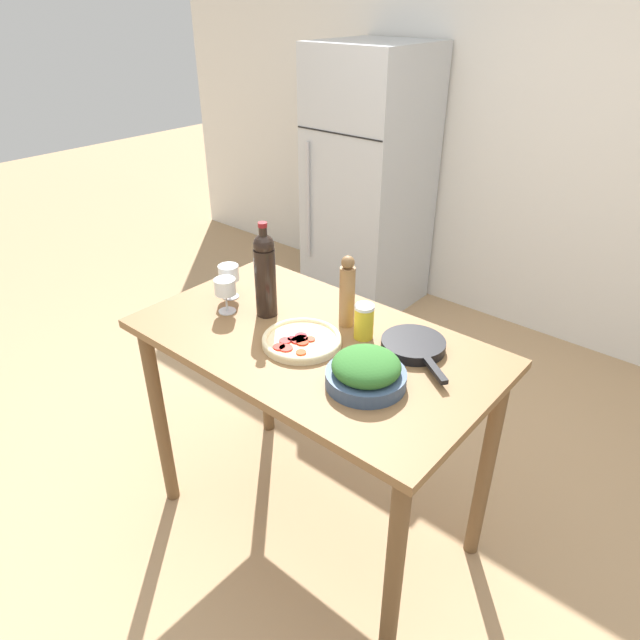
# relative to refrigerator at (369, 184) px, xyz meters

# --- Properties ---
(ground_plane) EXTENTS (14.00, 14.00, 0.00)m
(ground_plane) POSITION_rel_refrigerator_xyz_m (1.06, -1.79, -0.86)
(ground_plane) COLOR tan
(wall_back) EXTENTS (6.40, 0.06, 2.60)m
(wall_back) POSITION_rel_refrigerator_xyz_m (1.06, 0.39, 0.44)
(wall_back) COLOR silver
(wall_back) RESTS_ON ground_plane
(refrigerator) EXTENTS (0.65, 0.71, 1.71)m
(refrigerator) POSITION_rel_refrigerator_xyz_m (0.00, 0.00, 0.00)
(refrigerator) COLOR #B7BCC1
(refrigerator) RESTS_ON ground_plane
(prep_counter) EXTENTS (1.27, 0.73, 0.92)m
(prep_counter) POSITION_rel_refrigerator_xyz_m (1.06, -1.79, -0.08)
(prep_counter) COLOR brown
(prep_counter) RESTS_ON ground_plane
(wine_bottle) EXTENTS (0.08, 0.08, 0.36)m
(wine_bottle) POSITION_rel_refrigerator_xyz_m (0.81, -1.77, 0.23)
(wine_bottle) COLOR black
(wine_bottle) RESTS_ON prep_counter
(wine_glass_near) EXTENTS (0.08, 0.08, 0.13)m
(wine_glass_near) POSITION_rel_refrigerator_xyz_m (0.68, -1.85, 0.16)
(wine_glass_near) COLOR silver
(wine_glass_near) RESTS_ON prep_counter
(wine_glass_far) EXTENTS (0.08, 0.08, 0.13)m
(wine_glass_far) POSITION_rel_refrigerator_xyz_m (0.60, -1.76, 0.16)
(wine_glass_far) COLOR silver
(wine_glass_far) RESTS_ON prep_counter
(pepper_mill) EXTENTS (0.06, 0.06, 0.27)m
(pepper_mill) POSITION_rel_refrigerator_xyz_m (1.08, -1.63, 0.19)
(pepper_mill) COLOR olive
(pepper_mill) RESTS_ON prep_counter
(salad_bowl) EXTENTS (0.25, 0.25, 0.11)m
(salad_bowl) POSITION_rel_refrigerator_xyz_m (1.35, -1.88, 0.11)
(salad_bowl) COLOR #384C6B
(salad_bowl) RESTS_ON prep_counter
(homemade_pizza) EXTENTS (0.27, 0.27, 0.03)m
(homemade_pizza) POSITION_rel_refrigerator_xyz_m (1.05, -1.84, 0.07)
(homemade_pizza) COLOR beige
(homemade_pizza) RESTS_ON prep_counter
(salt_canister) EXTENTS (0.07, 0.07, 0.13)m
(salt_canister) POSITION_rel_refrigerator_xyz_m (1.18, -1.67, 0.12)
(salt_canister) COLOR yellow
(salt_canister) RESTS_ON prep_counter
(cast_iron_skillet) EXTENTS (0.31, 0.25, 0.04)m
(cast_iron_skillet) POSITION_rel_refrigerator_xyz_m (1.36, -1.62, 0.08)
(cast_iron_skillet) COLOR black
(cast_iron_skillet) RESTS_ON prep_counter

